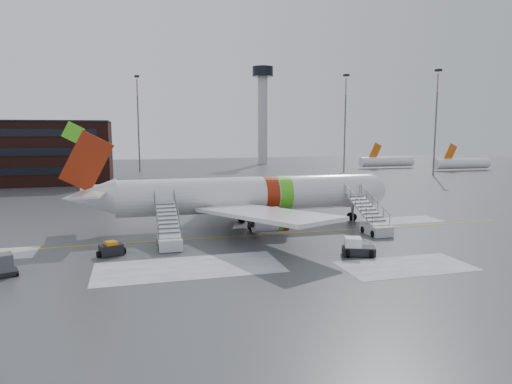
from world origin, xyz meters
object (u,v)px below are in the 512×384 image
object	(u,v)px
airliner	(243,195)
airstair_aft	(169,235)
uld_container	(2,266)
airstair_fwd	(373,223)
pushback_tug	(356,248)
baggage_tractor	(111,250)

from	to	relation	value
airliner	airstair_aft	bearing A→B (deg)	-142.00
uld_container	airstair_aft	bearing A→B (deg)	24.45
airstair_fwd	pushback_tug	distance (m)	9.09
airstair_fwd	pushback_tug	bearing A→B (deg)	-127.67
airstair_aft	uld_container	world-z (taller)	airstair_aft
uld_container	airliner	bearing A→B (deg)	30.46
airstair_fwd	uld_container	world-z (taller)	airstair_fwd
airstair_fwd	baggage_tractor	world-z (taller)	airstair_fwd
airstair_fwd	airstair_aft	world-z (taller)	same
airstair_fwd	baggage_tractor	bearing A→B (deg)	-175.66
pushback_tug	airstair_fwd	bearing A→B (deg)	52.33
airliner	pushback_tug	bearing A→B (deg)	-65.09
airliner	uld_container	distance (m)	23.89
airstair_aft	baggage_tractor	bearing A→B (deg)	-158.49
airliner	baggage_tractor	bearing A→B (deg)	-147.41
airliner	pushback_tug	size ratio (longest dim) A/B	11.68
pushback_tug	airliner	bearing A→B (deg)	114.91
baggage_tractor	airstair_fwd	bearing A→B (deg)	4.34
airliner	pushback_tug	xyz separation A→B (m)	(6.37, -13.72, -2.75)
uld_container	baggage_tractor	size ratio (longest dim) A/B	0.93
airstair_fwd	pushback_tug	xyz separation A→B (m)	(-5.55, -7.19, -0.39)
airliner	airstair_fwd	distance (m)	13.80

